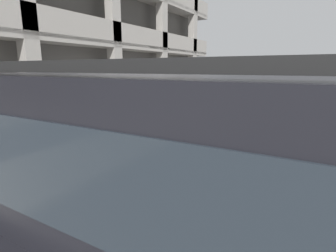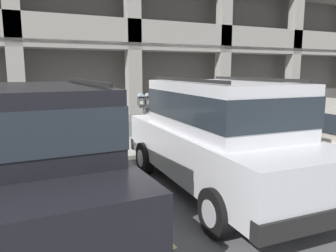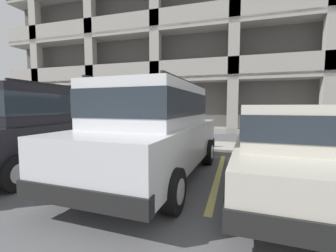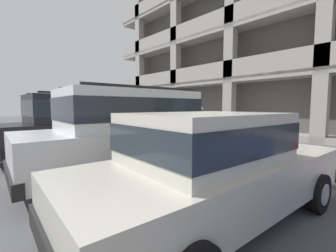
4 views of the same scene
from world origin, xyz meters
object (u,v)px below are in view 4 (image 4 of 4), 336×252
Objects in this scene: silver_suv at (132,130)px; dark_hatchback at (214,164)px; parking_meter_near at (197,119)px; red_sedan at (80,123)px.

silver_suv reaches higher than dark_hatchback.
parking_meter_near is at bearing 100.41° from silver_suv.
silver_suv is 2.54m from dark_hatchback.
silver_suv is at bearing -82.36° from parking_meter_near.
red_sedan is 5.56m from dark_hatchback.
parking_meter_near is at bearing 45.20° from red_sedan.
silver_suv is at bearing 177.16° from dark_hatchback.
dark_hatchback is (2.52, -0.25, -0.27)m from silver_suv.
red_sedan reaches higher than parking_meter_near.
silver_suv reaches higher than parking_meter_near.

